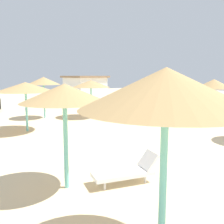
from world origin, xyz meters
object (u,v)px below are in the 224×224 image
(parasol_0, at_px, (166,89))
(bench_0, at_px, (110,104))
(parasol_7, at_px, (43,81))
(beach_cabana, at_px, (85,89))
(parasol_1, at_px, (64,94))
(lounger_1, at_px, (127,171))
(parasol_8, at_px, (25,87))
(parasol_6, at_px, (167,82))
(parasol_9, at_px, (91,84))
(parasol_4, at_px, (214,84))

(parasol_0, relative_size, bench_0, 2.02)
(parasol_7, height_order, beach_cabana, beach_cabana)
(parasol_1, bearing_deg, lounger_1, -25.84)
(parasol_8, bearing_deg, parasol_6, -1.37)
(parasol_9, xyz_separation_m, bench_0, (4.09, 3.15, -2.04))
(parasol_6, xyz_separation_m, lounger_1, (-10.97, -7.98, -2.18))
(parasol_8, relative_size, lounger_1, 1.59)
(parasol_4, distance_m, bench_0, 9.43)
(parasol_9, bearing_deg, beach_cabana, 61.58)
(parasol_4, height_order, lounger_1, parasol_4)
(parasol_8, distance_m, bench_0, 10.75)
(parasol_1, height_order, beach_cabana, beach_cabana)
(bench_0, bearing_deg, parasol_0, -124.47)
(parasol_4, xyz_separation_m, parasol_8, (-11.20, 4.06, -0.04))
(parasol_1, bearing_deg, beach_cabana, 57.49)
(parasol_0, distance_m, parasol_9, 14.29)
(parasol_0, relative_size, lounger_1, 1.59)
(parasol_1, relative_size, parasol_4, 1.01)
(parasol_0, relative_size, parasol_9, 1.14)
(parasol_1, distance_m, lounger_1, 2.75)
(parasol_0, bearing_deg, parasol_7, 74.71)
(parasol_7, xyz_separation_m, parasol_8, (-2.42, -3.47, -0.23))
(parasol_1, xyz_separation_m, lounger_1, (1.50, -0.73, -2.19))
(parasol_4, xyz_separation_m, lounger_1, (-11.20, -4.17, -2.08))
(parasol_7, relative_size, bench_0, 1.88)
(parasol_9, bearing_deg, parasol_0, -118.08)
(parasol_4, relative_size, beach_cabana, 0.63)
(parasol_1, relative_size, parasol_7, 0.96)
(parasol_7, xyz_separation_m, lounger_1, (-2.42, -11.71, -2.27))
(parasol_0, xyz_separation_m, beach_cabana, (11.27, 21.00, -1.27))
(parasol_7, bearing_deg, parasol_4, -40.65)
(parasol_9, bearing_deg, bench_0, 37.57)
(parasol_4, xyz_separation_m, parasol_9, (-5.96, 5.86, -0.02))
(parasol_0, height_order, beach_cabana, parasol_0)
(parasol_8, relative_size, bench_0, 2.03)
(parasol_7, height_order, lounger_1, parasol_7)
(parasol_6, height_order, lounger_1, parasol_6)
(parasol_9, bearing_deg, parasol_4, -44.54)
(parasol_8, distance_m, beach_cabana, 14.15)
(bench_0, xyz_separation_m, beach_cabana, (0.45, 5.25, 1.15))
(parasol_0, relative_size, parasol_4, 1.13)
(parasol_9, relative_size, lounger_1, 1.39)
(parasol_6, bearing_deg, beach_cabana, 96.50)
(parasol_4, xyz_separation_m, beach_cabana, (-1.42, 14.26, -0.92))
(bench_0, distance_m, beach_cabana, 5.39)
(parasol_8, xyz_separation_m, bench_0, (9.33, 4.95, -2.02))
(parasol_1, xyz_separation_m, bench_0, (10.83, 12.46, -2.17))
(parasol_0, relative_size, beach_cabana, 0.71)
(parasol_4, relative_size, parasol_8, 0.88)
(parasol_8, bearing_deg, parasol_1, -101.30)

